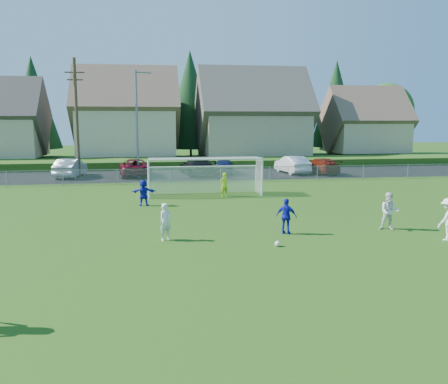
{
  "coord_description": "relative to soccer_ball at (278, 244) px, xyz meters",
  "views": [
    {
      "loc": [
        -3.68,
        -14.79,
        4.95
      ],
      "look_at": [
        0.0,
        8.0,
        1.4
      ],
      "focal_mm": 38.0,
      "sensor_mm": 36.0,
      "label": 1
    }
  ],
  "objects": [
    {
      "name": "ground",
      "position": [
        -1.28,
        -2.73,
        -0.11
      ],
      "size": [
        160.0,
        160.0,
        0.0
      ],
      "primitive_type": "plane",
      "color": "#193D0C",
      "rests_on": "ground"
    },
    {
      "name": "asphalt_lot",
      "position": [
        -1.28,
        24.77,
        -0.1
      ],
      "size": [
        60.0,
        60.0,
        0.0
      ],
      "primitive_type": "plane",
      "color": "black",
      "rests_on": "ground"
    },
    {
      "name": "grass_embankment",
      "position": [
        -1.28,
        32.27,
        0.29
      ],
      "size": [
        70.0,
        6.0,
        0.8
      ],
      "primitive_type": "cube",
      "color": "#1E420F",
      "rests_on": "ground"
    },
    {
      "name": "soccer_ball",
      "position": [
        0.0,
        0.0,
        0.0
      ],
      "size": [
        0.22,
        0.22,
        0.22
      ],
      "primitive_type": "sphere",
      "color": "white",
      "rests_on": "ground"
    },
    {
      "name": "player_white_a",
      "position": [
        -4.3,
        1.69,
        0.67
      ],
      "size": [
        0.68,
        0.62,
        1.55
      ],
      "primitive_type": "imported",
      "rotation": [
        0.0,
        0.0,
        0.58
      ],
      "color": "silver",
      "rests_on": "ground"
    },
    {
      "name": "player_white_b",
      "position": [
        5.73,
        1.97,
        0.74
      ],
      "size": [
        1.02,
        0.93,
        1.7
      ],
      "primitive_type": "imported",
      "rotation": [
        0.0,
        0.0,
        -0.43
      ],
      "color": "silver",
      "rests_on": "ground"
    },
    {
      "name": "player_white_c",
      "position": [
        7.19,
        -0.17,
        0.78
      ],
      "size": [
        1.31,
        1.04,
        1.78
      ],
      "primitive_type": "imported",
      "rotation": [
        0.0,
        0.0,
        3.52
      ],
      "color": "silver",
      "rests_on": "ground"
    },
    {
      "name": "player_blue_a",
      "position": [
        0.93,
        1.96,
        0.67
      ],
      "size": [
        0.97,
        0.8,
        1.56
      ],
      "primitive_type": "imported",
      "rotation": [
        0.0,
        0.0,
        2.59
      ],
      "color": "#1219AD",
      "rests_on": "ground"
    },
    {
      "name": "player_blue_b",
      "position": [
        -5.24,
        9.85,
        0.65
      ],
      "size": [
        1.44,
        0.54,
        1.52
      ],
      "primitive_type": "imported",
      "rotation": [
        0.0,
        0.0,
        3.07
      ],
      "color": "#1219AD",
      "rests_on": "ground"
    },
    {
      "name": "goalkeeper",
      "position": [
        -0.12,
        12.39,
        0.66
      ],
      "size": [
        0.66,
        0.56,
        1.55
      ],
      "primitive_type": "imported",
      "rotation": [
        0.0,
        0.0,
        3.54
      ],
      "color": "#BAEB1B",
      "rests_on": "ground"
    },
    {
      "name": "car_b",
      "position": [
        -11.56,
        24.7,
        0.69
      ],
      "size": [
        2.34,
        5.03,
        1.6
      ],
      "primitive_type": "imported",
      "rotation": [
        0.0,
        0.0,
        3.0
      ],
      "color": "silver",
      "rests_on": "ground"
    },
    {
      "name": "car_c",
      "position": [
        -6.09,
        24.61,
        0.65
      ],
      "size": [
        3.02,
        5.68,
        1.52
      ],
      "primitive_type": "imported",
      "rotation": [
        0.0,
        0.0,
        3.24
      ],
      "color": "maroon",
      "rests_on": "ground"
    },
    {
      "name": "car_d",
      "position": [
        -0.64,
        24.24,
        0.69
      ],
      "size": [
        2.97,
        5.74,
        1.59
      ],
      "primitive_type": "imported",
      "rotation": [
        0.0,
        0.0,
        3.28
      ],
      "color": "black",
      "rests_on": "ground"
    },
    {
      "name": "car_e",
      "position": [
        1.9,
        25.03,
        0.61
      ],
      "size": [
        2.24,
        4.4,
        1.44
      ],
      "primitive_type": "imported",
      "rotation": [
        0.0,
        0.0,
        3.01
      ],
      "color": "#131F44",
      "rests_on": "ground"
    },
    {
      "name": "car_f",
      "position": [
        8.21,
        24.52,
        0.69
      ],
      "size": [
        2.24,
        5.0,
        1.59
      ],
      "primitive_type": "imported",
      "rotation": [
        0.0,
        0.0,
        3.26
      ],
      "color": "white",
      "rests_on": "ground"
    },
    {
      "name": "car_g",
      "position": [
        10.69,
        23.85,
        0.6
      ],
      "size": [
        2.56,
        5.09,
        1.42
      ],
      "primitive_type": "imported",
      "rotation": [
        0.0,
        0.0,
        3.26
      ],
      "color": "#65190B",
      "rests_on": "ground"
    },
    {
      "name": "soccer_goal",
      "position": [
        -1.28,
        13.32,
        1.52
      ],
      "size": [
        7.42,
        1.9,
        2.5
      ],
      "color": "white",
      "rests_on": "ground"
    },
    {
      "name": "chainlink_fence",
      "position": [
        -1.28,
        19.27,
        0.52
      ],
      "size": [
        52.06,
        0.06,
        1.2
      ],
      "color": "gray",
      "rests_on": "ground"
    },
    {
      "name": "streetlight",
      "position": [
        -5.73,
        23.27,
        4.73
      ],
      "size": [
        1.38,
        0.18,
        9.0
      ],
      "color": "slate",
      "rests_on": "ground"
    },
    {
      "name": "utility_pole",
      "position": [
        -10.78,
        24.27,
        5.04
      ],
      "size": [
        1.6,
        0.26,
        10.0
      ],
      "color": "#473321",
      "rests_on": "ground"
    },
    {
      "name": "houses_row",
      "position": [
        0.69,
        39.73,
        7.22
      ],
      "size": [
        53.9,
        11.45,
        13.27
      ],
      "color": "tan",
      "rests_on": "ground"
    },
    {
      "name": "tree_row",
      "position": [
        -0.24,
        46.01,
        6.8
      ],
      "size": [
        65.98,
        12.36,
        13.8
      ],
      "color": "#382616",
      "rests_on": "ground"
    }
  ]
}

